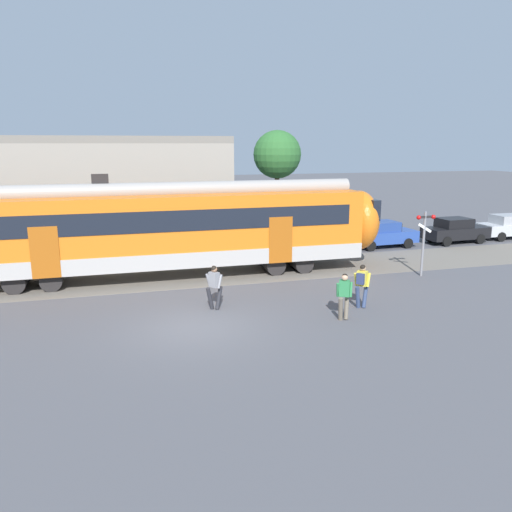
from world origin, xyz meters
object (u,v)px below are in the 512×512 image
object	(u,v)px
pedestrian_yellow	(362,282)
parked_car_black	(455,230)
parked_car_blue	(382,234)
parked_car_silver	(509,226)
pedestrian_grey	(214,284)
crossing_signal	(424,233)
pedestrian_green	(344,293)

from	to	relation	value
pedestrian_yellow	parked_car_black	distance (m)	15.03
parked_car_blue	parked_car_silver	world-z (taller)	same
parked_car_silver	pedestrian_grey	bearing A→B (deg)	-157.25
parked_car_blue	crossing_signal	distance (m)	6.67
parked_car_silver	pedestrian_yellow	bearing A→B (deg)	-147.19
parked_car_black	parked_car_silver	size ratio (longest dim) A/B	1.01
pedestrian_yellow	parked_car_black	size ratio (longest dim) A/B	0.41
pedestrian_grey	parked_car_silver	distance (m)	22.74
pedestrian_grey	pedestrian_yellow	world-z (taller)	same
pedestrian_yellow	parked_car_blue	world-z (taller)	pedestrian_yellow
parked_car_black	pedestrian_grey	bearing A→B (deg)	-153.05
crossing_signal	parked_car_blue	bearing A→B (deg)	76.47
pedestrian_green	parked_car_black	xyz separation A→B (m)	(12.58, 10.80, -0.18)
pedestrian_green	parked_car_black	size ratio (longest dim) A/B	0.41
pedestrian_grey	parked_car_black	world-z (taller)	pedestrian_grey
pedestrian_yellow	parked_car_silver	xyz separation A→B (m)	(15.69, 10.11, -0.21)
pedestrian_yellow	crossing_signal	xyz separation A→B (m)	(4.86, 3.44, 1.02)
pedestrian_green	pedestrian_yellow	distance (m)	1.55
pedestrian_green	crossing_signal	xyz separation A→B (m)	(6.04, 4.44, 1.05)
parked_car_blue	parked_car_silver	distance (m)	9.30
pedestrian_green	parked_car_blue	size ratio (longest dim) A/B	0.41
parked_car_silver	crossing_signal	xyz separation A→B (m)	(-10.83, -6.68, 1.23)
pedestrian_grey	parked_car_black	size ratio (longest dim) A/B	0.41
pedestrian_grey	parked_car_blue	world-z (taller)	pedestrian_grey
parked_car_silver	crossing_signal	bearing A→B (deg)	-148.35
parked_car_black	crossing_signal	bearing A→B (deg)	-135.77
pedestrian_green	crossing_signal	size ratio (longest dim) A/B	0.56
pedestrian_grey	crossing_signal	distance (m)	10.41
parked_car_blue	crossing_signal	size ratio (longest dim) A/B	1.36
pedestrian_yellow	parked_car_blue	xyz separation A→B (m)	(6.39, 9.81, -0.21)
pedestrian_yellow	crossing_signal	bearing A→B (deg)	35.29
pedestrian_green	pedestrian_grey	bearing A→B (deg)	150.49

